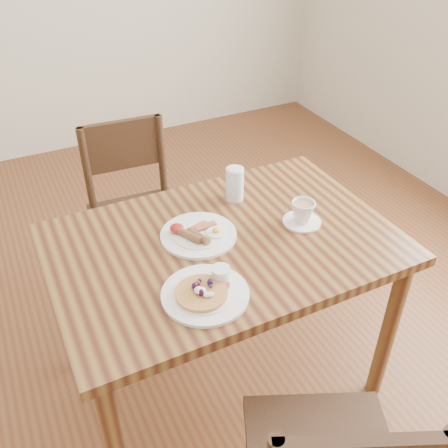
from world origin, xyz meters
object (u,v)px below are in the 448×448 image
object	(u,v)px
breakfast_plate	(197,234)
teacup_saucer	(303,213)
dining_table	(224,262)
pancake_plate	(206,291)
chair_far	(136,208)
water_glass	(235,184)

from	to	relation	value
breakfast_plate	teacup_saucer	world-z (taller)	teacup_saucer
dining_table	breakfast_plate	size ratio (longest dim) A/B	4.44
breakfast_plate	teacup_saucer	size ratio (longest dim) A/B	1.93
pancake_plate	breakfast_plate	size ratio (longest dim) A/B	1.00
dining_table	chair_far	world-z (taller)	chair_far
water_glass	dining_table	bearing A→B (deg)	-125.15
pancake_plate	water_glass	xyz separation A→B (m)	(0.33, 0.44, 0.05)
teacup_saucer	water_glass	distance (m)	0.29
chair_far	pancake_plate	size ratio (longest dim) A/B	3.26
pancake_plate	dining_table	bearing A→B (deg)	52.26
pancake_plate	breakfast_plate	world-z (taller)	pancake_plate
chair_far	water_glass	xyz separation A→B (m)	(0.27, -0.49, 0.32)
chair_far	breakfast_plate	bearing A→B (deg)	97.24
dining_table	pancake_plate	xyz separation A→B (m)	(-0.17, -0.22, 0.11)
pancake_plate	teacup_saucer	world-z (taller)	teacup_saucer
dining_table	breakfast_plate	xyz separation A→B (m)	(-0.07, 0.06, 0.11)
chair_far	teacup_saucer	xyz separation A→B (m)	(0.42, -0.74, 0.30)
chair_far	pancake_plate	bearing A→B (deg)	90.27
teacup_saucer	chair_far	bearing A→B (deg)	119.36
chair_far	teacup_saucer	size ratio (longest dim) A/B	6.29
dining_table	chair_far	bearing A→B (deg)	99.18
chair_far	breakfast_plate	xyz separation A→B (m)	(0.04, -0.65, 0.27)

